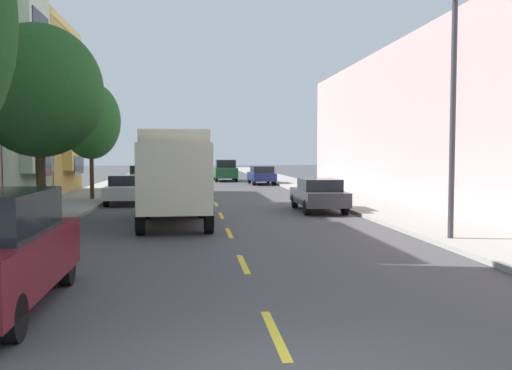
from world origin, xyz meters
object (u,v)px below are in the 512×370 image
(street_lamp, at_px, (448,92))
(moving_forest_sedan, at_px, (225,170))
(parked_wagon_navy, at_px, (262,174))
(parked_sedan_charcoal, at_px, (319,194))
(parked_hatchback_silver, at_px, (155,174))
(parked_pickup_red, at_px, (146,178))
(street_tree_second, at_px, (39,91))
(street_tree_third, at_px, (91,121))
(parked_sedan_white, at_px, (127,189))
(delivery_box_truck, at_px, (174,171))

(street_lamp, distance_m, moving_forest_sedan, 36.14)
(street_lamp, relative_size, parked_wagon_navy, 1.51)
(parked_sedan_charcoal, bearing_deg, parked_hatchback_silver, 109.99)
(parked_hatchback_silver, relative_size, moving_forest_sedan, 0.83)
(parked_wagon_navy, height_order, parked_pickup_red, parked_pickup_red)
(parked_pickup_red, relative_size, moving_forest_sedan, 1.11)
(moving_forest_sedan, bearing_deg, street_tree_second, -105.01)
(street_tree_second, relative_size, parked_wagon_navy, 1.45)
(parked_wagon_navy, bearing_deg, street_lamp, -87.04)
(street_tree_third, relative_size, moving_forest_sedan, 1.27)
(parked_hatchback_silver, distance_m, parked_sedan_white, 19.00)
(parked_sedan_white, relative_size, parked_pickup_red, 0.85)
(parked_hatchback_silver, distance_m, parked_pickup_red, 9.32)
(street_tree_third, distance_m, parked_hatchback_silver, 17.96)
(street_tree_second, distance_m, parked_hatchback_silver, 27.74)
(parked_pickup_red, bearing_deg, street_tree_third, -104.73)
(street_tree_third, bearing_deg, parked_sedan_white, -37.29)
(delivery_box_truck, height_order, parked_sedan_charcoal, delivery_box_truck)
(street_lamp, height_order, moving_forest_sedan, street_lamp)
(parked_hatchback_silver, height_order, moving_forest_sedan, moving_forest_sedan)
(delivery_box_truck, height_order, parked_sedan_white, delivery_box_truck)
(parked_wagon_navy, height_order, parked_sedan_charcoal, parked_wagon_navy)
(parked_pickup_red, bearing_deg, parked_wagon_navy, 37.93)
(street_tree_third, height_order, parked_wagon_navy, street_tree_third)
(street_tree_second, bearing_deg, parked_sedan_charcoal, 18.85)
(street_tree_second, bearing_deg, street_tree_third, 90.00)
(delivery_box_truck, xyz_separation_m, parked_hatchback_silver, (-2.52, 26.88, -1.14))
(street_lamp, xyz_separation_m, moving_forest_sedan, (-4.15, 35.76, -3.26))
(delivery_box_truck, distance_m, parked_hatchback_silver, 27.02)
(street_tree_third, distance_m, parked_sedan_charcoal, 12.86)
(parked_pickup_red, bearing_deg, delivery_box_truck, -82.08)
(parked_sedan_charcoal, bearing_deg, parked_pickup_red, 120.72)
(street_tree_third, relative_size, parked_sedan_charcoal, 1.34)
(delivery_box_truck, bearing_deg, parked_sedan_charcoal, 27.29)
(street_tree_third, height_order, parked_sedan_charcoal, street_tree_third)
(parked_hatchback_silver, distance_m, parked_sedan_charcoal, 25.24)
(street_lamp, height_order, parked_wagon_navy, street_lamp)
(street_tree_second, relative_size, moving_forest_sedan, 1.43)
(delivery_box_truck, bearing_deg, street_tree_second, -173.77)
(street_lamp, relative_size, parked_sedan_charcoal, 1.57)
(parked_pickup_red, relative_size, parked_sedan_charcoal, 1.18)
(street_tree_second, xyz_separation_m, parked_wagon_navy, (10.80, 24.80, -3.88))
(street_lamp, bearing_deg, parked_sedan_charcoal, 100.54)
(parked_hatchback_silver, bearing_deg, parked_wagon_navy, -16.46)
(parked_wagon_navy, bearing_deg, parked_pickup_red, -142.07)
(parked_pickup_red, height_order, parked_sedan_charcoal, parked_pickup_red)
(street_lamp, height_order, parked_sedan_charcoal, street_lamp)
(street_tree_third, relative_size, parked_wagon_navy, 1.29)
(parked_sedan_white, bearing_deg, delivery_box_truck, -71.58)
(street_lamp, distance_m, parked_sedan_charcoal, 9.65)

